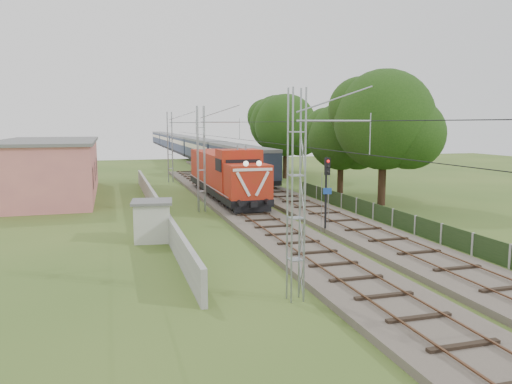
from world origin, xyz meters
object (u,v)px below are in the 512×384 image
object	(u,v)px
signal_post	(327,181)
relay_hut	(152,221)
locomotive	(225,173)
coach_rake	(183,144)

from	to	relation	value
signal_post	relay_hut	xyz separation A→B (m)	(-10.36, 1.04, -2.04)
locomotive	signal_post	size ratio (longest dim) A/B	3.89
locomotive	relay_hut	xyz separation A→B (m)	(-7.40, -13.83, -1.18)
coach_rake	relay_hut	xyz separation A→B (m)	(-12.40, -74.04, -1.34)
relay_hut	locomotive	bearing A→B (deg)	61.86
coach_rake	relay_hut	distance (m)	75.09
signal_post	relay_hut	world-z (taller)	signal_post
locomotive	coach_rake	world-z (taller)	locomotive
locomotive	relay_hut	world-z (taller)	locomotive
signal_post	coach_rake	bearing A→B (deg)	88.45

